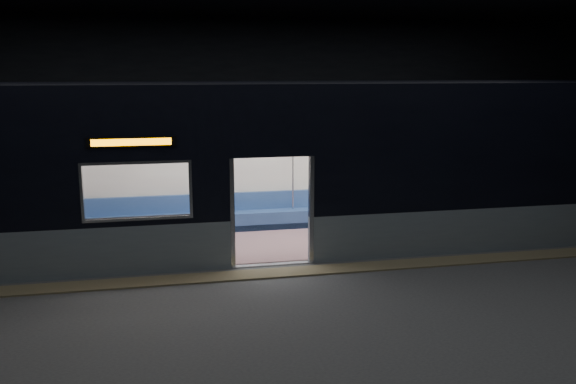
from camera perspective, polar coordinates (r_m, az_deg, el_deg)
name	(u,v)px	position (r m, az deg, el deg)	size (l,w,h in m)	color
station_floor	(284,284)	(10.54, -0.42, -8.64)	(24.00, 14.00, 0.01)	#47494C
station_envelope	(283,66)	(9.90, -0.45, 11.73)	(24.00, 14.00, 5.00)	black
tactile_strip	(277,273)	(11.04, -0.99, -7.58)	(22.80, 0.50, 0.03)	#8C7F59
metro_car	(259,157)	(12.53, -2.74, 3.32)	(18.00, 3.04, 3.35)	gray
passenger	(422,188)	(14.82, 12.39, 0.36)	(0.48, 0.77, 1.45)	black
handbag	(424,196)	(14.60, 12.58, -0.34)	(0.32, 0.27, 0.16)	black
transit_map	(355,162)	(14.43, 6.25, 2.77)	(0.94, 0.03, 0.61)	white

